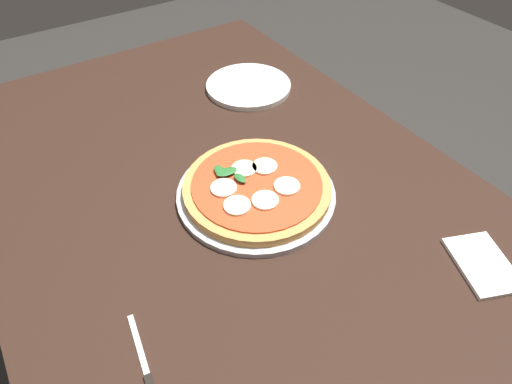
% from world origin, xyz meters
% --- Properties ---
extents(ground_plane, '(6.00, 6.00, 0.00)m').
position_xyz_m(ground_plane, '(0.00, 0.00, 0.00)').
color(ground_plane, '#2D2B28').
extents(dining_table, '(1.56, 0.94, 0.78)m').
position_xyz_m(dining_table, '(0.00, 0.00, 0.68)').
color(dining_table, black).
rests_on(dining_table, ground_plane).
extents(serving_tray, '(0.32, 0.32, 0.01)m').
position_xyz_m(serving_tray, '(0.02, -0.04, 0.78)').
color(serving_tray, '#B2B2B7').
rests_on(serving_tray, dining_table).
extents(pizza, '(0.30, 0.30, 0.03)m').
position_xyz_m(pizza, '(0.02, -0.04, 0.80)').
color(pizza, tan).
rests_on(pizza, serving_tray).
extents(plate_white, '(0.23, 0.23, 0.01)m').
position_xyz_m(plate_white, '(0.38, -0.25, 0.79)').
color(plate_white, white).
rests_on(plate_white, dining_table).
extents(napkin, '(0.15, 0.13, 0.01)m').
position_xyz_m(napkin, '(-0.34, -0.27, 0.78)').
color(napkin, white).
rests_on(napkin, dining_table).
extents(knife, '(0.17, 0.03, 0.01)m').
position_xyz_m(knife, '(-0.20, 0.30, 0.78)').
color(knife, black).
rests_on(knife, dining_table).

